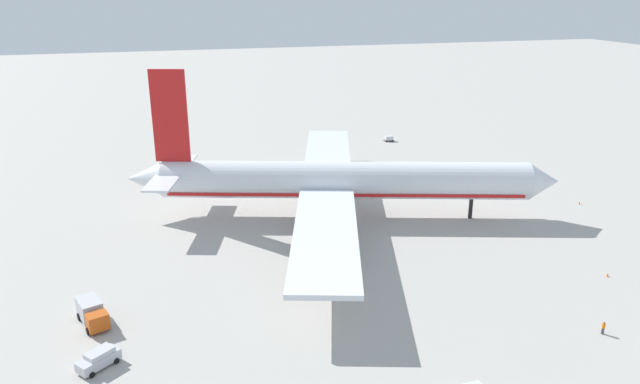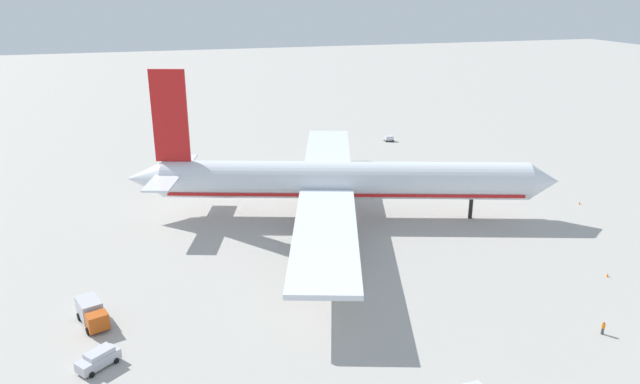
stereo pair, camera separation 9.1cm
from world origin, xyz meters
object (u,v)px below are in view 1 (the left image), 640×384
object	(u,v)px
baggage_cart_0	(389,138)
traffic_cone_1	(579,203)
traffic_cone_0	(608,275)
airliner	(337,181)
ground_worker_3	(603,328)
service_van	(99,359)
service_truck_3	(92,312)

from	to	relation	value
baggage_cart_0	traffic_cone_1	bearing A→B (deg)	-73.25
traffic_cone_1	traffic_cone_0	bearing A→B (deg)	-121.78
airliner	baggage_cart_0	distance (m)	56.26
airliner	ground_worker_3	world-z (taller)	airliner
baggage_cart_0	traffic_cone_0	size ratio (longest dim) A/B	5.60
service_van	traffic_cone_0	xyz separation A→B (m)	(67.53, 2.19, -0.76)
service_van	traffic_cone_0	bearing A→B (deg)	1.85
traffic_cone_0	ground_worker_3	bearing A→B (deg)	-132.87
service_van	ground_worker_3	bearing A→B (deg)	-9.70
airliner	service_van	bearing A→B (deg)	-137.67
traffic_cone_0	traffic_cone_1	world-z (taller)	same
airliner	baggage_cart_0	xyz separation A→B (m)	(29.54, 47.50, -6.01)
baggage_cart_0	traffic_cone_0	bearing A→B (deg)	-89.77
ground_worker_3	traffic_cone_0	size ratio (longest dim) A/B	2.94
service_truck_3	traffic_cone_0	bearing A→B (deg)	-5.99
service_van	traffic_cone_0	world-z (taller)	service_van
baggage_cart_0	traffic_cone_0	xyz separation A→B (m)	(0.32, -79.63, -0.50)
airliner	traffic_cone_1	distance (m)	46.68
service_truck_3	ground_worker_3	distance (m)	60.90
ground_worker_3	traffic_cone_0	bearing A→B (deg)	47.13
service_truck_3	service_van	bearing A→B (deg)	-82.12
airliner	traffic_cone_1	bearing A→B (deg)	-8.02
airliner	baggage_cart_0	world-z (taller)	airliner
service_van	traffic_cone_0	size ratio (longest dim) A/B	8.64
service_truck_3	traffic_cone_1	distance (m)	86.75
traffic_cone_1	ground_worker_3	bearing A→B (deg)	-125.64
service_van	traffic_cone_1	size ratio (longest dim) A/B	8.64
service_van	traffic_cone_1	bearing A→B (deg)	18.47
ground_worker_3	traffic_cone_0	world-z (taller)	ground_worker_3
traffic_cone_1	baggage_cart_0	bearing A→B (deg)	106.75
baggage_cart_0	traffic_cone_1	world-z (taller)	baggage_cart_0
traffic_cone_0	baggage_cart_0	bearing A→B (deg)	90.23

